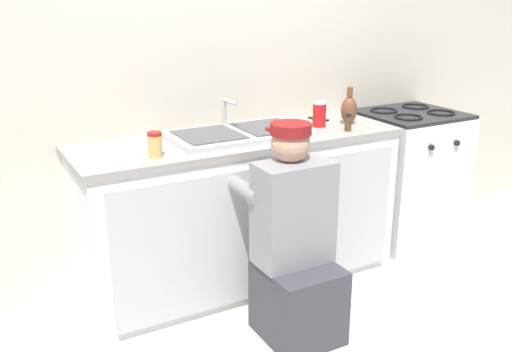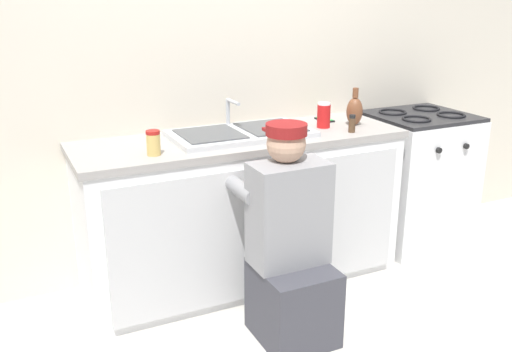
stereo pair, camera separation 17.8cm
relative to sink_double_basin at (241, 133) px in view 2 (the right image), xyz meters
The scene contains 12 objects.
ground_plane 0.97m from the sink_double_basin, 90.00° to the right, with size 12.00×12.00×0.00m, color beige.
back_wall 0.48m from the sink_double_basin, 90.00° to the left, with size 6.00×0.10×2.50m, color beige.
counter_cabinet 0.49m from the sink_double_basin, 90.00° to the right, with size 1.88×0.62×0.86m.
countertop 0.04m from the sink_double_basin, 90.00° to the right, with size 1.92×0.62×0.04m, color #9E9993.
sink_double_basin is the anchor object (origin of this frame).
stove_range 1.40m from the sink_double_basin, ahead, with size 0.65×0.62×0.92m.
plumber_person 0.80m from the sink_double_basin, 92.20° to the right, with size 0.42×0.61×1.10m.
condiment_jar 0.58m from the sink_double_basin, 163.43° to the right, with size 0.07×0.07×0.13m.
cell_phone 0.66m from the sink_double_basin, 12.17° to the left, with size 0.07×0.14×0.01m.
spice_bottle_pepper 0.66m from the sink_double_basin, 17.39° to the right, with size 0.04×0.04×0.10m.
vase_decorative 0.75m from the sink_double_basin, ahead, with size 0.10×0.10×0.23m.
soda_cup_red 0.54m from the sink_double_basin, ahead, with size 0.08×0.08×0.15m.
Camera 2 is at (-1.28, -2.60, 1.71)m, focal length 40.00 mm.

